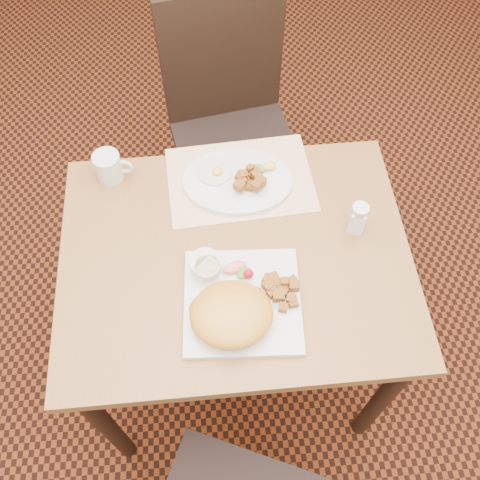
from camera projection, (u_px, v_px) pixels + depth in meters
name	position (u px, v px, depth m)	size (l,w,h in m)	color
ground	(237.00, 355.00, 2.01)	(8.00, 8.00, 0.00)	black
table	(236.00, 275.00, 1.46)	(0.90, 0.70, 0.75)	#9B6530
chair_far	(231.00, 118.00, 1.90)	(0.49, 0.49, 0.97)	black
placemat	(240.00, 179.00, 1.49)	(0.40, 0.28, 0.00)	white
plate_square	(242.00, 301.00, 1.29)	(0.28, 0.28, 0.02)	silver
plate_oval	(237.00, 181.00, 1.48)	(0.30, 0.23, 0.02)	silver
hollandaise_mound	(231.00, 314.00, 1.23)	(0.20, 0.17, 0.07)	gold
ramekin	(206.00, 265.00, 1.31)	(0.08, 0.09, 0.04)	silver
garnish_sq	(240.00, 270.00, 1.32)	(0.08, 0.06, 0.03)	#387223
fried_egg	(215.00, 171.00, 1.48)	(0.10, 0.10, 0.02)	white
garnish_ov	(266.00, 167.00, 1.48)	(0.07, 0.04, 0.02)	#387223
salt_shaker	(358.00, 218.00, 1.36)	(0.05, 0.05, 0.10)	white
coffee_mug	(109.00, 167.00, 1.46)	(0.11, 0.07, 0.08)	silver
home_fries_sq	(277.00, 291.00, 1.28)	(0.12, 0.11, 0.03)	#965518
home_fries_ov	(249.00, 179.00, 1.45)	(0.09, 0.10, 0.04)	#965518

